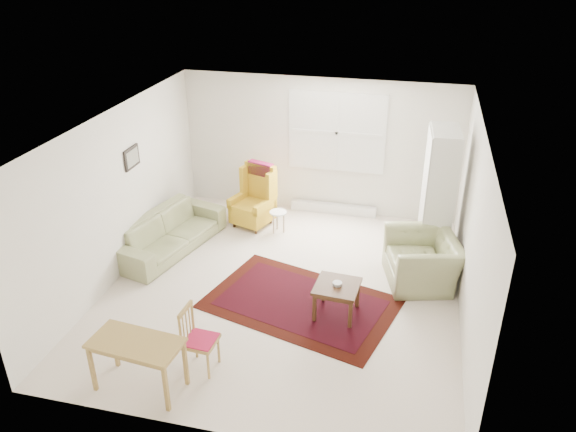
% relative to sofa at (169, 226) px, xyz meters
% --- Properties ---
extents(room, '(5.04, 5.54, 2.51)m').
position_rel_sofa_xyz_m(room, '(2.12, -0.50, 0.83)').
color(room, beige).
rests_on(room, ground).
extents(rug, '(2.92, 2.28, 0.03)m').
position_rel_sofa_xyz_m(rug, '(2.43, -1.01, -0.41)').
color(rug, black).
rests_on(rug, ground).
extents(sofa, '(1.33, 2.25, 0.85)m').
position_rel_sofa_xyz_m(sofa, '(0.00, 0.00, 0.00)').
color(sofa, '#888D5E').
rests_on(sofa, ground).
extents(armchair, '(1.23, 1.33, 0.87)m').
position_rel_sofa_xyz_m(armchair, '(4.05, -0.02, 0.01)').
color(armchair, '#888D5E').
rests_on(armchair, ground).
extents(wingback_chair, '(0.82, 0.85, 1.11)m').
position_rel_sofa_xyz_m(wingback_chair, '(1.08, 1.13, 0.13)').
color(wingback_chair, gold).
rests_on(wingback_chair, ground).
extents(coffee_table, '(0.62, 0.62, 0.48)m').
position_rel_sofa_xyz_m(coffee_table, '(2.95, -1.14, -0.19)').
color(coffee_table, '#402513').
rests_on(coffee_table, ground).
extents(stool, '(0.32, 0.32, 0.39)m').
position_rel_sofa_xyz_m(stool, '(1.59, 0.99, -0.23)').
color(stool, white).
rests_on(stool, ground).
extents(cabinet, '(0.50, 0.87, 2.09)m').
position_rel_sofa_xyz_m(cabinet, '(4.20, 0.88, 0.62)').
color(cabinet, silver).
rests_on(cabinet, ground).
extents(desk, '(1.07, 0.61, 0.65)m').
position_rel_sofa_xyz_m(desk, '(1.00, -3.04, -0.10)').
color(desk, '#A88643').
rests_on(desk, ground).
extents(desk_chair, '(0.39, 0.39, 0.84)m').
position_rel_sofa_xyz_m(desk_chair, '(1.57, -2.57, -0.01)').
color(desk_chair, '#A88643').
rests_on(desk_chair, ground).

